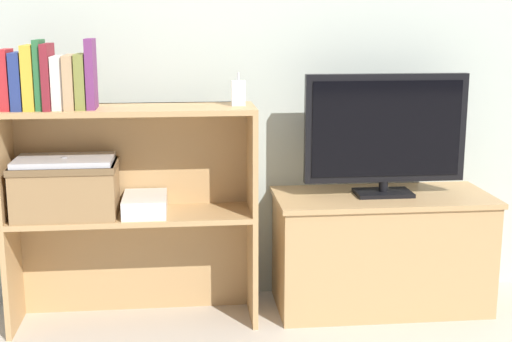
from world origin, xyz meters
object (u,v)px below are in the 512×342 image
object	(u,v)px
book_crimson	(7,80)
book_forest	(40,75)
tv	(386,131)
baby_monitor	(238,93)
book_navy	(19,81)
book_tan	(70,82)
tv_stand	(381,251)
book_plum	(91,74)
book_ivory	(59,83)
book_olive	(81,81)
magazine_stack	(145,204)
book_mustard	(31,77)
book_maroon	(48,77)
storage_basket_left	(66,187)
laptop	(64,160)

from	to	relation	value
book_crimson	book_forest	xyz separation A→B (m)	(0.12, 0.00, 0.02)
tv	book_crimson	xyz separation A→B (m)	(-1.39, -0.08, 0.22)
tv	baby_monitor	world-z (taller)	baby_monitor
book_navy	book_tan	xyz separation A→B (m)	(0.18, 0.00, -0.00)
tv_stand	book_plum	world-z (taller)	book_plum
book_ivory	book_olive	distance (m)	0.08
book_navy	magazine_stack	distance (m)	0.63
book_plum	magazine_stack	bearing A→B (deg)	6.26
book_navy	book_plum	size ratio (longest dim) A/B	0.81
book_ivory	baby_monitor	xyz separation A→B (m)	(0.64, 0.03, -0.05)
book_mustard	magazine_stack	bearing A→B (deg)	2.83
book_forest	book_plum	distance (m)	0.18
tv	baby_monitor	bearing A→B (deg)	-175.12
book_maroon	book_ivory	world-z (taller)	book_maroon
book_ivory	book_plum	size ratio (longest dim) A/B	0.76
storage_basket_left	magazine_stack	world-z (taller)	storage_basket_left
book_crimson	baby_monitor	xyz separation A→B (m)	(0.81, 0.03, -0.06)
book_tan	baby_monitor	xyz separation A→B (m)	(0.60, 0.03, -0.05)
tv	magazine_stack	size ratio (longest dim) A/B	2.78
laptop	book_mustard	bearing A→B (deg)	-171.85
book_maroon	book_tan	size ratio (longest dim) A/B	1.21
book_ivory	magazine_stack	xyz separation A→B (m)	(0.28, 0.02, -0.46)
book_crimson	tv	bearing A→B (deg)	3.21
book_forest	book_tan	bearing A→B (deg)	0.00
tv_stand	book_maroon	bearing A→B (deg)	-176.35
tv_stand	book_crimson	bearing A→B (deg)	-176.73
laptop	storage_basket_left	bearing A→B (deg)	0.00
tv_stand	book_mustard	world-z (taller)	book_mustard
book_forest	magazine_stack	world-z (taller)	book_forest
book_mustard	book_olive	distance (m)	0.17
book_navy	book_maroon	distance (m)	0.10
baby_monitor	magazine_stack	distance (m)	0.54
book_tan	storage_basket_left	size ratio (longest dim) A/B	0.51
book_mustard	book_plum	bearing A→B (deg)	-0.00
book_ivory	book_plum	world-z (taller)	book_plum
baby_monitor	laptop	distance (m)	0.68
book_plum	storage_basket_left	distance (m)	0.43
book_maroon	storage_basket_left	world-z (taller)	book_maroon
book_forest	storage_basket_left	bearing A→B (deg)	12.38
tv	book_maroon	xyz separation A→B (m)	(-1.25, -0.08, 0.23)
tv_stand	book_olive	bearing A→B (deg)	-175.99
tv	book_ivory	bearing A→B (deg)	-176.32
book_plum	baby_monitor	bearing A→B (deg)	3.15
tv	book_crimson	distance (m)	1.41
book_forest	book_ivory	size ratio (longest dim) A/B	1.30
tv	book_olive	distance (m)	1.16
book_crimson	book_mustard	bearing A→B (deg)	0.00
book_olive	magazine_stack	size ratio (longest dim) A/B	0.85
book_crimson	storage_basket_left	size ratio (longest dim) A/B	0.56
book_crimson	book_maroon	xyz separation A→B (m)	(0.14, 0.00, 0.01)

